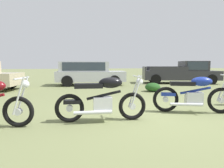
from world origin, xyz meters
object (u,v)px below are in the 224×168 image
object	(u,v)px
motorcycle_black	(103,99)
shrub_low	(153,87)
motorcycle_blue	(194,94)
car_silver	(88,72)
pickup_truck_charcoal	(184,72)

from	to	relation	value
motorcycle_black	shrub_low	distance (m)	5.26
motorcycle_blue	car_silver	world-z (taller)	car_silver
car_silver	motorcycle_black	bearing A→B (deg)	-87.24
pickup_truck_charcoal	motorcycle_blue	bearing A→B (deg)	-105.37
motorcycle_black	shrub_low	bearing A→B (deg)	57.86
motorcycle_black	pickup_truck_charcoal	xyz separation A→B (m)	(7.58, 6.90, 0.26)
motorcycle_black	shrub_low	xyz separation A→B (m)	(3.50, 3.92, -0.28)
car_silver	shrub_low	bearing A→B (deg)	-47.27
motorcycle_blue	pickup_truck_charcoal	world-z (taller)	pickup_truck_charcoal
motorcycle_black	car_silver	distance (m)	7.84
pickup_truck_charcoal	shrub_low	bearing A→B (deg)	-122.52
motorcycle_black	car_silver	bearing A→B (deg)	91.04
car_silver	pickup_truck_charcoal	size ratio (longest dim) A/B	0.84
car_silver	shrub_low	size ratio (longest dim) A/B	6.04
motorcycle_blue	pickup_truck_charcoal	bearing A→B (deg)	78.36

